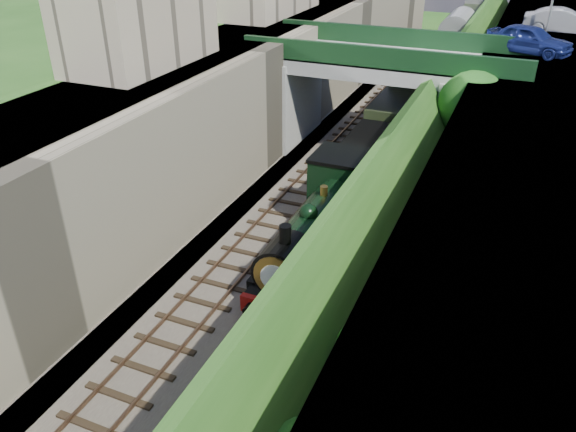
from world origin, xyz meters
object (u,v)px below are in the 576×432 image
object	(u,v)px
car_blue	(529,39)
tender	(368,167)
tree	(474,108)
car_silver	(563,21)
road_bridge	(394,92)
locomotive	(321,226)

from	to	relation	value
car_blue	tender	xyz separation A→B (m)	(-6.67, -9.21, -5.46)
tree	car_blue	world-z (taller)	car_blue
car_silver	road_bridge	bearing A→B (deg)	140.02
locomotive	car_blue	bearing A→B (deg)	68.09
locomotive	car_silver	bearing A→B (deg)	70.26
car_silver	locomotive	distance (m)	25.66
road_bridge	tree	size ratio (longest dim) A/B	2.42
tender	tree	bearing A→B (deg)	30.81
tree	car_blue	bearing A→B (deg)	73.02
car_blue	tender	bearing A→B (deg)	164.42
road_bridge	car_silver	distance (m)	13.88
car_blue	road_bridge	bearing A→B (deg)	135.59
car_blue	tender	size ratio (longest dim) A/B	0.81
road_bridge	tender	world-z (taller)	road_bridge
road_bridge	tender	xyz separation A→B (m)	(0.26, -5.94, -2.46)
car_blue	locomotive	size ratio (longest dim) A/B	0.48
car_silver	tender	bearing A→B (deg)	152.69
road_bridge	car_blue	size ratio (longest dim) A/B	3.29
tree	locomotive	size ratio (longest dim) A/B	0.65
tree	car_blue	size ratio (longest dim) A/B	1.36
road_bridge	car_blue	world-z (taller)	car_blue
road_bridge	car_blue	xyz separation A→B (m)	(6.92, 3.27, 3.00)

